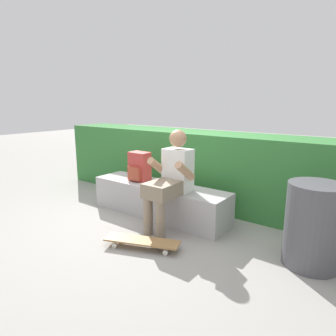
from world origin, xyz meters
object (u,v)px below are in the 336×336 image
bench_main (159,200)px  person_skater (171,177)px  backpack_on_bench (139,167)px  trash_bin (314,225)px  skateboard_near_person (142,241)px

bench_main → person_skater: (0.36, -0.22, 0.42)m
bench_main → person_skater: 0.59m
bench_main → backpack_on_bench: (-0.34, -0.01, 0.41)m
bench_main → trash_bin: bearing=-3.5°
person_skater → skateboard_near_person: size_ratio=1.45×
person_skater → trash_bin: person_skater is taller
bench_main → trash_bin: trash_bin is taller
person_skater → backpack_on_bench: person_skater is taller
bench_main → trash_bin: size_ratio=2.48×
trash_bin → skateboard_near_person: bearing=-154.4°
person_skater → trash_bin: (1.57, 0.10, -0.24)m
skateboard_near_person → trash_bin: 1.68m
backpack_on_bench → skateboard_near_person: bearing=-46.6°
skateboard_near_person → backpack_on_bench: backpack_on_bench is taller
bench_main → person_skater: size_ratio=1.66×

